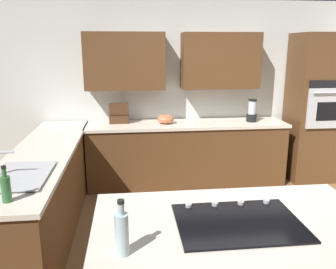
# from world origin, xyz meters

# --- Properties ---
(ground_plane) EXTENTS (14.00, 14.00, 0.00)m
(ground_plane) POSITION_xyz_m (0.00, 0.00, 0.00)
(ground_plane) COLOR brown
(wall_back) EXTENTS (6.00, 0.44, 2.60)m
(wall_back) POSITION_xyz_m (0.07, -2.04, 1.42)
(wall_back) COLOR silver
(wall_back) RESTS_ON ground
(lower_cabinets_back) EXTENTS (2.80, 0.60, 0.86)m
(lower_cabinets_back) POSITION_xyz_m (0.10, -1.72, 0.43)
(lower_cabinets_back) COLOR brown
(lower_cabinets_back) RESTS_ON ground
(countertop_back) EXTENTS (2.84, 0.64, 0.04)m
(countertop_back) POSITION_xyz_m (0.10, -1.72, 0.88)
(countertop_back) COLOR silver
(countertop_back) RESTS_ON lower_cabinets_back
(lower_cabinets_side) EXTENTS (0.60, 2.90, 0.86)m
(lower_cabinets_side) POSITION_xyz_m (1.82, -0.55, 0.43)
(lower_cabinets_side) COLOR brown
(lower_cabinets_side) RESTS_ON ground
(countertop_side) EXTENTS (0.64, 2.94, 0.04)m
(countertop_side) POSITION_xyz_m (1.82, -0.55, 0.88)
(countertop_side) COLOR silver
(countertop_side) RESTS_ON lower_cabinets_side
(island_top) EXTENTS (1.78, 1.07, 0.04)m
(island_top) POSITION_xyz_m (0.26, 1.18, 0.88)
(island_top) COLOR silver
(island_top) RESTS_ON island_base
(wall_oven) EXTENTS (0.80, 0.66, 2.14)m
(wall_oven) POSITION_xyz_m (-1.85, -1.72, 1.07)
(wall_oven) COLOR brown
(wall_oven) RESTS_ON ground
(sink_unit) EXTENTS (0.46, 0.70, 0.23)m
(sink_unit) POSITION_xyz_m (1.83, 0.22, 0.92)
(sink_unit) COLOR #515456
(sink_unit) RESTS_ON countertop_side
(cooktop) EXTENTS (0.76, 0.56, 0.03)m
(cooktop) POSITION_xyz_m (0.26, 1.17, 0.91)
(cooktop) COLOR black
(cooktop) RESTS_ON island_top
(blender) EXTENTS (0.15, 0.15, 0.32)m
(blender) POSITION_xyz_m (-0.85, -1.71, 1.04)
(blender) COLOR black
(blender) RESTS_ON countertop_back
(mixing_bowl) EXTENTS (0.24, 0.24, 0.13)m
(mixing_bowl) POSITION_xyz_m (0.40, -1.71, 0.97)
(mixing_bowl) COLOR #CC724C
(mixing_bowl) RESTS_ON countertop_back
(spice_rack) EXTENTS (0.27, 0.11, 0.29)m
(spice_rack) POSITION_xyz_m (1.05, -1.80, 1.04)
(spice_rack) COLOR #472B19
(spice_rack) RESTS_ON countertop_back
(dish_soap_bottle) EXTENTS (0.07, 0.07, 0.27)m
(dish_soap_bottle) POSITION_xyz_m (1.77, 0.70, 1.00)
(dish_soap_bottle) COLOR #336B38
(dish_soap_bottle) RESTS_ON countertop_side
(oil_bottle) EXTENTS (0.07, 0.07, 0.31)m
(oil_bottle) POSITION_xyz_m (0.96, 1.43, 1.02)
(oil_bottle) COLOR silver
(oil_bottle) RESTS_ON island_top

